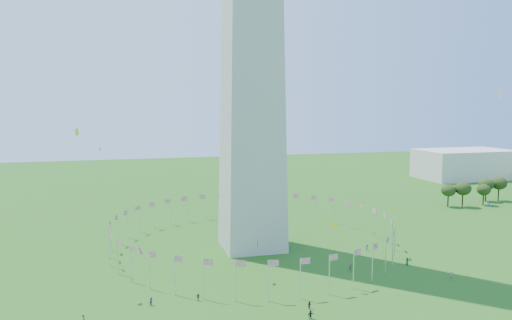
{
  "coord_description": "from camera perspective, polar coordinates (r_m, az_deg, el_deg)",
  "views": [
    {
      "loc": [
        -36.42,
        -86.57,
        41.6
      ],
      "look_at": [
        -2.92,
        35.0,
        27.36
      ],
      "focal_mm": 35.0,
      "sensor_mm": 36.0,
      "label": 1
    }
  ],
  "objects": [
    {
      "name": "flag_ring",
      "position": [
        146.13,
        -0.46,
        -8.26
      ],
      "size": [
        80.24,
        80.24,
        9.0
      ],
      "color": "silver",
      "rests_on": "ground"
    },
    {
      "name": "tree_line_east",
      "position": [
        231.69,
        25.61,
        -3.33
      ],
      "size": [
        52.85,
        15.79,
        10.31
      ],
      "color": "#2D4517",
      "rests_on": "ground"
    },
    {
      "name": "ground",
      "position": [
        102.72,
        7.1,
        -17.5
      ],
      "size": [
        600.0,
        600.0,
        0.0
      ],
      "primitive_type": "plane",
      "color": "#1D4F12",
      "rests_on": "ground"
    },
    {
      "name": "kites_aloft",
      "position": [
        116.99,
        4.63,
        -3.98
      ],
      "size": [
        112.62,
        72.63,
        40.52
      ],
      "color": "yellow",
      "rests_on": "ground"
    },
    {
      "name": "gov_building_east_a",
      "position": [
        303.06,
        22.69,
        -0.42
      ],
      "size": [
        50.0,
        30.0,
        16.0
      ],
      "primitive_type": "cube",
      "color": "beige",
      "rests_on": "ground"
    },
    {
      "name": "crowd",
      "position": [
        109.44,
        10.12,
        -15.51
      ],
      "size": [
        99.78,
        76.21,
        1.93
      ],
      "color": "#173B24",
      "rests_on": "ground"
    }
  ]
}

